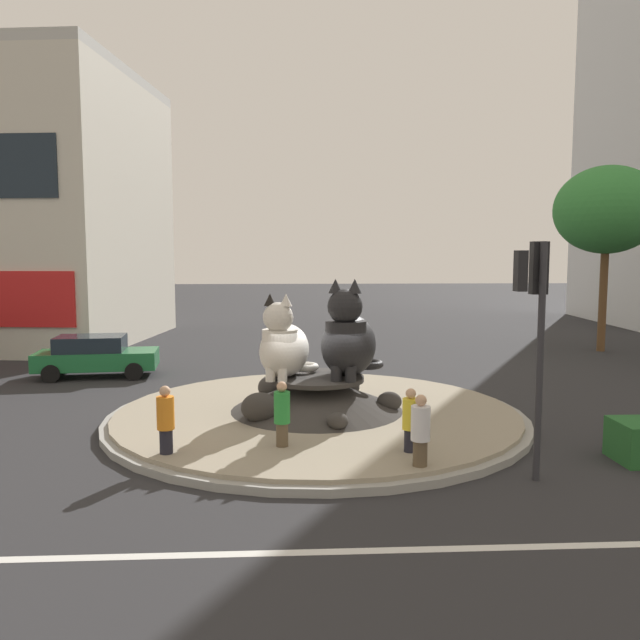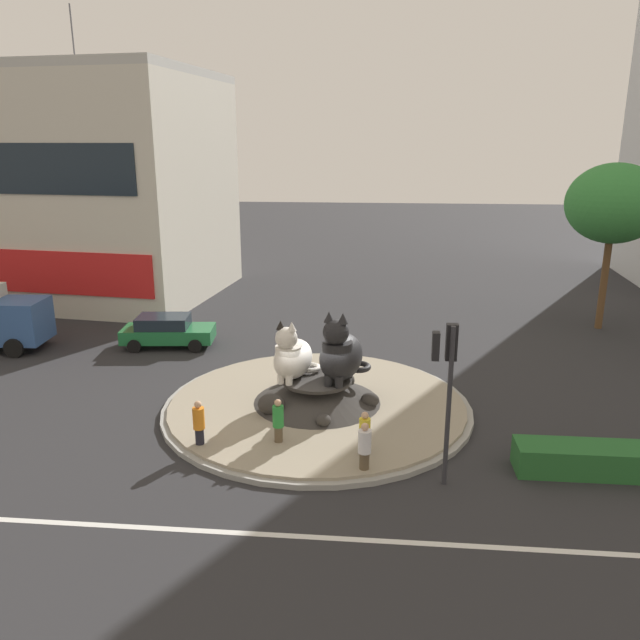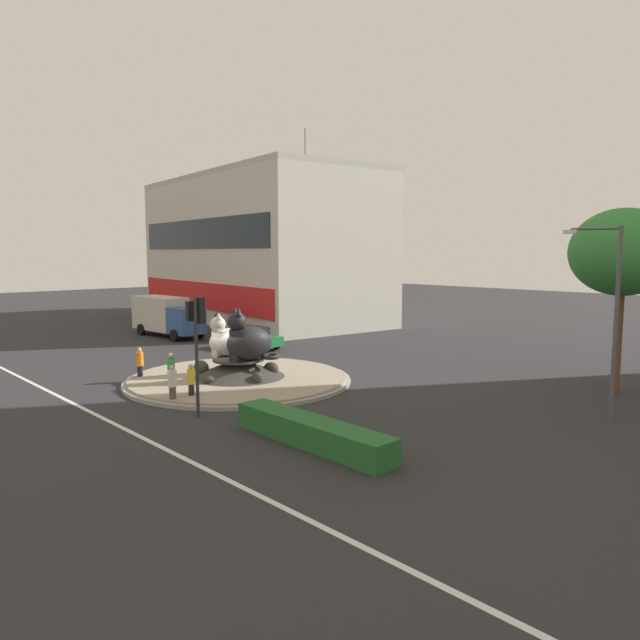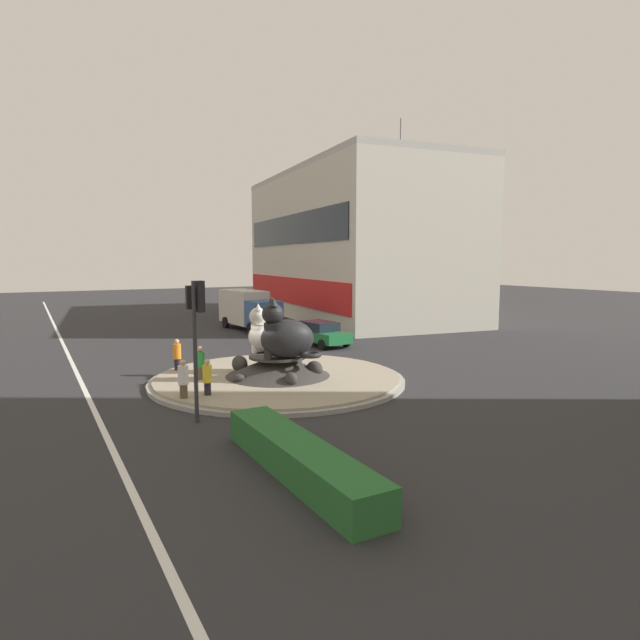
{
  "view_description": "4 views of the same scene",
  "coord_description": "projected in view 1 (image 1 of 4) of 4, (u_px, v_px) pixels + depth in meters",
  "views": [
    {
      "loc": [
        -0.82,
        -17.2,
        4.57
      ],
      "look_at": [
        0.17,
        1.6,
        2.61
      ],
      "focal_mm": 35.72,
      "sensor_mm": 36.0,
      "label": 1
    },
    {
      "loc": [
        2.09,
        -21.42,
        9.68
      ],
      "look_at": [
        -0.0,
        1.23,
        3.1
      ],
      "focal_mm": 35.02,
      "sensor_mm": 36.0,
      "label": 2
    },
    {
      "loc": [
        24.55,
        -17.15,
        6.61
      ],
      "look_at": [
        3.01,
        2.89,
        3.21
      ],
      "focal_mm": 33.2,
      "sensor_mm": 36.0,
      "label": 3
    },
    {
      "loc": [
        21.62,
        -9.82,
        5.53
      ],
      "look_at": [
        3.03,
        0.5,
        3.09
      ],
      "focal_mm": 29.85,
      "sensor_mm": 36.0,
      "label": 4
    }
  ],
  "objects": [
    {
      "name": "ground_plane",
      "position": [
        317.0,
        420.0,
        17.6
      ],
      "size": [
        160.0,
        160.0,
        0.0
      ],
      "primitive_type": "plane",
      "color": "#28282B"
    },
    {
      "name": "lane_centreline",
      "position": [
        341.0,
        551.0,
        9.8
      ],
      "size": [
        112.0,
        0.2,
        0.01
      ],
      "primitive_type": "cube",
      "color": "silver",
      "rests_on": "ground"
    },
    {
      "name": "roundabout_island",
      "position": [
        316.0,
        406.0,
        17.56
      ],
      "size": [
        11.45,
        11.45,
        1.22
      ],
      "color": "gray",
      "rests_on": "ground"
    },
    {
      "name": "cat_statue_white",
      "position": [
        284.0,
        347.0,
        17.24
      ],
      "size": [
        2.04,
        2.41,
        2.31
      ],
      "rotation": [
        0.0,
        0.0,
        -1.87
      ],
      "color": "silver",
      "rests_on": "roundabout_island"
    },
    {
      "name": "cat_statue_black",
      "position": [
        348.0,
        341.0,
        17.35
      ],
      "size": [
        2.15,
        2.67,
        2.7
      ],
      "rotation": [
        0.0,
        0.0,
        -1.83
      ],
      "color": "black",
      "rests_on": "roundabout_island"
    },
    {
      "name": "traffic_light_mast",
      "position": [
        536.0,
        306.0,
        12.63
      ],
      "size": [
        0.71,
        0.53,
        4.82
      ],
      "rotation": [
        0.0,
        0.0,
        1.56
      ],
      "color": "#2D2D33",
      "rests_on": "ground"
    },
    {
      "name": "broadleaf_tree_behind_island",
      "position": [
        607.0,
        210.0,
        29.35
      ],
      "size": [
        4.76,
        4.76,
        8.62
      ],
      "color": "brown",
      "rests_on": "ground"
    },
    {
      "name": "pedestrian_orange_shirt",
      "position": [
        166.0,
        424.0,
        13.66
      ],
      "size": [
        0.38,
        0.38,
        1.76
      ],
      "rotation": [
        0.0,
        0.0,
        5.08
      ],
      "color": "black",
      "rests_on": "ground"
    },
    {
      "name": "pedestrian_green_shirt",
      "position": [
        282.0,
        418.0,
        14.19
      ],
      "size": [
        0.36,
        0.36,
        1.75
      ],
      "rotation": [
        0.0,
        0.0,
        2.44
      ],
      "color": "brown",
      "rests_on": "ground"
    },
    {
      "name": "pedestrian_white_shirt",
      "position": [
        420.0,
        435.0,
        12.86
      ],
      "size": [
        0.39,
        0.39,
        1.76
      ],
      "rotation": [
        0.0,
        0.0,
        1.84
      ],
      "color": "brown",
      "rests_on": "ground"
    },
    {
      "name": "pedestrian_yellow_shirt",
      "position": [
        410.0,
        424.0,
        13.79
      ],
      "size": [
        0.35,
        0.35,
        1.68
      ],
      "rotation": [
        0.0,
        0.0,
        5.29
      ],
      "color": "black",
      "rests_on": "ground"
    },
    {
      "name": "sedan_on_far_lane",
      "position": [
        95.0,
        355.0,
        23.69
      ],
      "size": [
        4.51,
        2.41,
        1.54
      ],
      "rotation": [
        0.0,
        0.0,
        0.1
      ],
      "color": "#1E6B38",
      "rests_on": "ground"
    }
  ]
}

